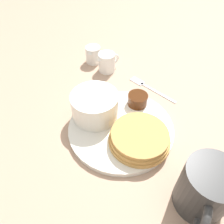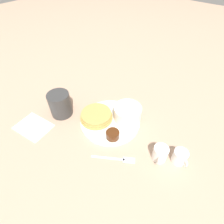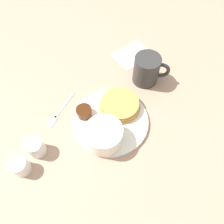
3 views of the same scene
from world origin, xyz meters
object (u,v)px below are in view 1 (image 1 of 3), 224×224
object	(u,v)px
fork	(147,86)
creamer_pitcher_near	(107,62)
bowl	(95,105)
plate	(121,128)
creamer_pitcher_far	(93,54)
coffee_mug	(205,190)

from	to	relation	value
fork	creamer_pitcher_near	bearing A→B (deg)	-138.62
creamer_pitcher_near	fork	distance (m)	0.14
bowl	creamer_pitcher_near	distance (m)	0.19
plate	creamer_pitcher_far	bearing A→B (deg)	-177.99
creamer_pitcher_near	coffee_mug	bearing A→B (deg)	8.88
creamer_pitcher_near	fork	xyz separation A→B (m)	(0.10, 0.09, -0.03)
plate	coffee_mug	bearing A→B (deg)	24.37
bowl	coffee_mug	world-z (taller)	coffee_mug
fork	coffee_mug	bearing A→B (deg)	-4.36
coffee_mug	fork	size ratio (longest dim) A/B	0.84
creamer_pitcher_far	fork	bearing A→B (deg)	37.60
creamer_pitcher_far	fork	distance (m)	0.20
bowl	creamer_pitcher_far	xyz separation A→B (m)	(-0.23, 0.04, -0.02)
coffee_mug	creamer_pitcher_far	world-z (taller)	coffee_mug
plate	fork	distance (m)	0.17
bowl	creamer_pitcher_far	size ratio (longest dim) A/B	1.79
coffee_mug	creamer_pitcher_near	xyz separation A→B (m)	(-0.41, -0.06, -0.02)
bowl	fork	bearing A→B (deg)	116.67
bowl	creamer_pitcher_near	bearing A→B (deg)	159.16
bowl	creamer_pitcher_far	distance (m)	0.24
coffee_mug	creamer_pitcher_far	xyz separation A→B (m)	(-0.46, -0.09, -0.02)
plate	bowl	xyz separation A→B (m)	(-0.05, -0.05, 0.04)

